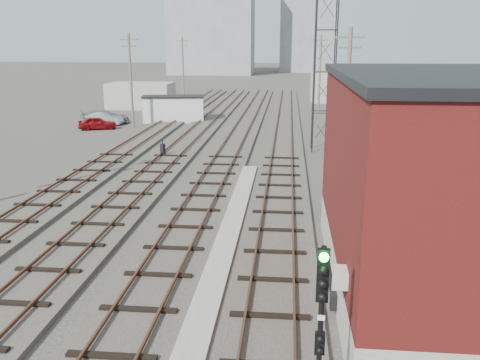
# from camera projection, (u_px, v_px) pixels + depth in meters

# --- Properties ---
(ground) EXTENTS (320.00, 320.00, 0.00)m
(ground) POSITION_uv_depth(u_px,v_px,m) (265.00, 109.00, 63.96)
(ground) COLOR #282621
(ground) RESTS_ON ground
(track_right) EXTENTS (3.20, 90.00, 0.39)m
(track_right) POSITION_uv_depth(u_px,v_px,m) (283.00, 139.00, 43.52)
(track_right) COLOR #332D28
(track_right) RESTS_ON ground
(track_mid_right) EXTENTS (3.20, 90.00, 0.39)m
(track_mid_right) POSITION_uv_depth(u_px,v_px,m) (237.00, 138.00, 43.89)
(track_mid_right) COLOR #332D28
(track_mid_right) RESTS_ON ground
(track_mid_left) EXTENTS (3.20, 90.00, 0.39)m
(track_mid_left) POSITION_uv_depth(u_px,v_px,m) (191.00, 138.00, 44.26)
(track_mid_left) COLOR #332D28
(track_mid_left) RESTS_ON ground
(track_left) EXTENTS (3.20, 90.00, 0.39)m
(track_left) POSITION_uv_depth(u_px,v_px,m) (146.00, 137.00, 44.62)
(track_left) COLOR #332D28
(track_left) RESTS_ON ground
(platform_curb) EXTENTS (0.90, 28.00, 0.26)m
(platform_curb) POSITION_uv_depth(u_px,v_px,m) (223.00, 255.00, 19.67)
(platform_curb) COLOR gray
(platform_curb) RESTS_ON ground
(brick_building) EXTENTS (6.54, 12.20, 7.22)m
(brick_building) POSITION_uv_depth(u_px,v_px,m) (431.00, 186.00, 16.19)
(brick_building) COLOR gray
(brick_building) RESTS_ON ground
(lattice_tower) EXTENTS (1.60, 1.60, 15.00)m
(lattice_tower) POSITION_uv_depth(u_px,v_px,m) (325.00, 51.00, 37.48)
(lattice_tower) COLOR black
(lattice_tower) RESTS_ON ground
(utility_pole_left_b) EXTENTS (1.80, 0.24, 9.00)m
(utility_pole_left_b) POSITION_uv_depth(u_px,v_px,m) (131.00, 78.00, 49.45)
(utility_pole_left_b) COLOR #595147
(utility_pole_left_b) RESTS_ON ground
(utility_pole_left_c) EXTENTS (1.80, 0.24, 9.00)m
(utility_pole_left_c) POSITION_uv_depth(u_px,v_px,m) (183.00, 67.00, 73.48)
(utility_pole_left_c) COLOR #595147
(utility_pole_left_c) RESTS_ON ground
(utility_pole_right_a) EXTENTS (1.80, 0.24, 9.00)m
(utility_pole_right_a) POSITION_uv_depth(u_px,v_px,m) (347.00, 98.00, 31.36)
(utility_pole_right_a) COLOR #595147
(utility_pole_right_a) RESTS_ON ground
(utility_pole_right_b) EXTENTS (1.80, 0.24, 9.00)m
(utility_pole_right_b) POSITION_uv_depth(u_px,v_px,m) (320.00, 72.00, 60.20)
(utility_pole_right_b) COLOR #595147
(utility_pole_right_b) RESTS_ON ground
(apartment_left) EXTENTS (22.00, 14.00, 30.00)m
(apartment_left) POSITION_uv_depth(u_px,v_px,m) (211.00, 16.00, 133.80)
(apartment_left) COLOR gray
(apartment_left) RESTS_ON ground
(apartment_right) EXTENTS (16.00, 12.00, 26.00)m
(apartment_right) POSITION_uv_depth(u_px,v_px,m) (308.00, 26.00, 146.35)
(apartment_right) COLOR gray
(apartment_right) RESTS_ON ground
(shed_left) EXTENTS (8.00, 5.00, 3.20)m
(shed_left) POSITION_uv_depth(u_px,v_px,m) (141.00, 95.00, 65.02)
(shed_left) COLOR gray
(shed_left) RESTS_ON ground
(shed_right) EXTENTS (6.00, 6.00, 4.00)m
(shed_right) POSITION_uv_depth(u_px,v_px,m) (332.00, 87.00, 72.23)
(shed_right) COLOR gray
(shed_right) RESTS_ON ground
(signal_mast) EXTENTS (0.40, 0.41, 4.01)m
(signal_mast) POSITION_uv_depth(u_px,v_px,m) (321.00, 319.00, 10.84)
(signal_mast) COLOR gray
(signal_mast) RESTS_ON ground
(switch_stand) EXTENTS (0.36, 0.36, 1.22)m
(switch_stand) POSITION_uv_depth(u_px,v_px,m) (163.00, 150.00, 36.87)
(switch_stand) COLOR black
(switch_stand) RESTS_ON ground
(site_trailer) EXTENTS (6.85, 3.84, 2.72)m
(site_trailer) POSITION_uv_depth(u_px,v_px,m) (174.00, 109.00, 53.64)
(site_trailer) COLOR silver
(site_trailer) RESTS_ON ground
(car_red) EXTENTS (3.86, 2.55, 1.22)m
(car_red) POSITION_uv_depth(u_px,v_px,m) (97.00, 123.00, 48.96)
(car_red) COLOR maroon
(car_red) RESTS_ON ground
(car_silver) EXTENTS (3.98, 1.65, 1.28)m
(car_silver) POSITION_uv_depth(u_px,v_px,m) (104.00, 119.00, 51.65)
(car_silver) COLOR #95979C
(car_silver) RESTS_ON ground
(car_grey) EXTENTS (5.33, 3.75, 1.43)m
(car_grey) POSITION_uv_depth(u_px,v_px,m) (105.00, 117.00, 52.46)
(car_grey) COLOR gray
(car_grey) RESTS_ON ground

